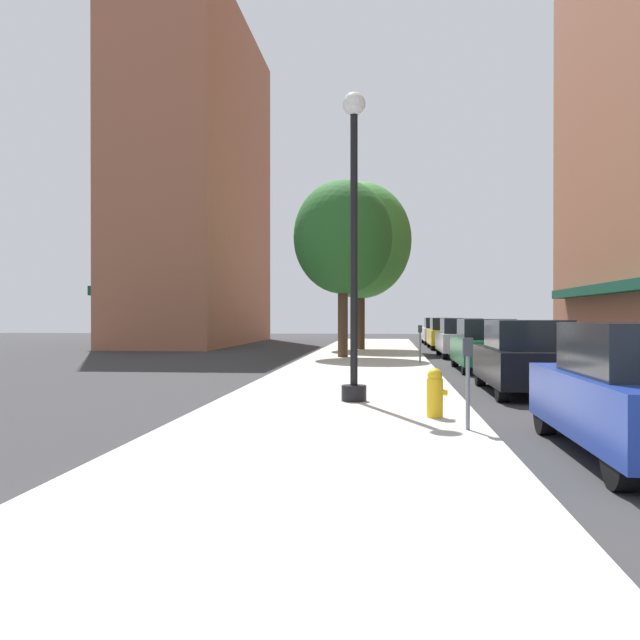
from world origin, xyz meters
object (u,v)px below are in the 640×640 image
at_px(parking_meter_near, 420,339).
at_px(car_green, 485,346).
at_px(lamppost, 354,240).
at_px(parking_meter_far, 468,372).
at_px(car_black, 526,358).
at_px(car_silver, 460,338).
at_px(fire_hydrant, 435,392).
at_px(car_yellow, 446,334).
at_px(tree_near, 343,238).
at_px(tree_mid, 361,241).
at_px(car_white, 437,331).

height_order(parking_meter_near, car_green, car_green).
distance_m(lamppost, parking_meter_far, 4.23).
bearing_deg(lamppost, car_black, 35.07).
relative_size(parking_meter_near, car_green, 0.30).
bearing_deg(car_silver, fire_hydrant, -97.46).
relative_size(car_black, car_silver, 1.00).
bearing_deg(car_yellow, car_green, -90.88).
bearing_deg(parking_meter_near, tree_near, 135.86).
xyz_separation_m(tree_mid, car_black, (4.42, -17.88, -4.68)).
relative_size(car_yellow, car_white, 1.00).
xyz_separation_m(lamppost, tree_near, (-1.14, 13.92, 1.68)).
xyz_separation_m(fire_hydrant, car_black, (2.33, 4.57, 0.29)).
distance_m(car_black, car_green, 6.38).
bearing_deg(parking_meter_near, car_white, 83.98).
bearing_deg(car_green, tree_mid, 109.32).
height_order(lamppost, parking_meter_near, lamppost).
relative_size(lamppost, car_yellow, 1.37).
bearing_deg(parking_meter_far, car_green, 80.84).
distance_m(parking_meter_far, tree_near, 17.71).
distance_m(tree_near, car_white, 16.89).
relative_size(car_black, car_green, 1.00).
height_order(car_yellow, car_white, same).
bearing_deg(parking_meter_far, car_yellow, 85.79).
distance_m(fire_hydrant, parking_meter_near, 13.05).
height_order(tree_near, car_silver, tree_near).
bearing_deg(car_silver, car_black, -90.16).
distance_m(car_silver, car_yellow, 7.16).
height_order(tree_near, car_black, tree_near).
bearing_deg(tree_mid, car_white, 64.05).
relative_size(car_green, car_yellow, 1.00).
bearing_deg(car_white, fire_hydrant, -94.70).
height_order(fire_hydrant, parking_meter_far, parking_meter_far).
height_order(lamppost, parking_meter_far, lamppost).
bearing_deg(parking_meter_near, car_green, -46.97).
distance_m(tree_near, car_silver, 6.77).
bearing_deg(car_black, car_yellow, 91.57).
xyz_separation_m(fire_hydrant, car_white, (2.33, 31.53, 0.29)).
bearing_deg(car_silver, parking_meter_far, -95.91).
bearing_deg(lamppost, tree_mid, 91.92).
bearing_deg(tree_mid, fire_hydrant, -84.70).
bearing_deg(fire_hydrant, car_green, 77.98).
height_order(parking_meter_far, car_yellow, car_yellow).
bearing_deg(car_yellow, car_black, -90.88).
bearing_deg(car_black, parking_meter_far, -107.25).
height_order(car_black, car_green, same).
distance_m(car_green, car_yellow, 14.42).
bearing_deg(car_silver, car_yellow, 89.84).
height_order(car_black, car_white, same).
relative_size(fire_hydrant, tree_mid, 0.10).
xyz_separation_m(parking_meter_far, tree_near, (-2.92, 17.02, 3.94)).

